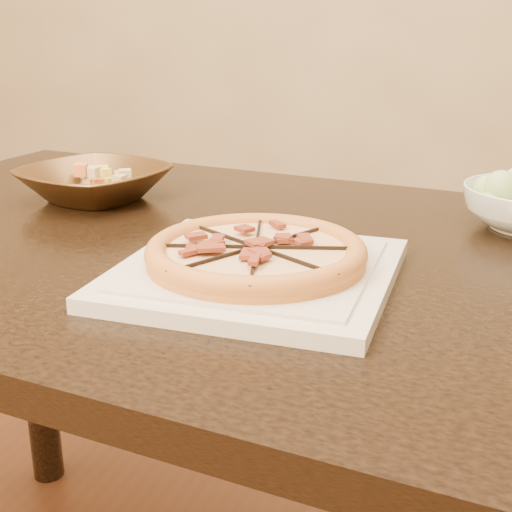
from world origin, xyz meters
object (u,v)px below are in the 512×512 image
at_px(pizza, 256,253).
at_px(dining_table, 209,313).
at_px(plate, 256,272).
at_px(bronze_bowl, 95,183).

bearing_deg(pizza, dining_table, 131.25).
bearing_deg(plate, bronze_bowl, 144.45).
xyz_separation_m(dining_table, plate, (0.12, -0.13, 0.12)).
distance_m(dining_table, bronze_bowl, 0.32).
distance_m(plate, bronze_bowl, 0.46).
height_order(dining_table, plate, plate).
distance_m(pizza, bronze_bowl, 0.46).
bearing_deg(bronze_bowl, plate, -35.55).
height_order(plate, pizza, pizza).
distance_m(dining_table, plate, 0.21).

